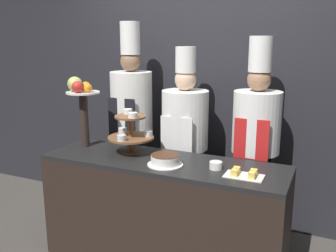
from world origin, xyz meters
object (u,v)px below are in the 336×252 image
at_px(cake_square_tray, 244,174).
at_px(chef_left, 132,119).
at_px(cake_round, 165,160).
at_px(fruit_pedestal, 81,98).
at_px(chef_center_left, 185,136).
at_px(tiered_stand, 131,132).
at_px(cup_white, 216,165).
at_px(chef_center_right, 256,139).

height_order(cake_square_tray, chef_left, chef_left).
bearing_deg(cake_round, cake_square_tray, 0.59).
distance_m(fruit_pedestal, cake_round, 0.95).
bearing_deg(chef_center_left, cake_round, -80.51).
bearing_deg(fruit_pedestal, cake_square_tray, -6.01).
height_order(tiered_stand, chef_center_left, chef_center_left).
relative_size(tiered_stand, cup_white, 4.07).
height_order(fruit_pedestal, chef_left, chef_left).
relative_size(tiered_stand, chef_left, 0.19).
distance_m(fruit_pedestal, chef_center_right, 1.51).
height_order(chef_center_left, chef_center_right, chef_center_right).
xyz_separation_m(cake_round, cup_white, (0.37, 0.07, -0.01)).
bearing_deg(chef_center_left, cake_square_tray, -43.23).
bearing_deg(cake_square_tray, cup_white, 163.68).
distance_m(fruit_pedestal, cake_square_tray, 1.51).
bearing_deg(fruit_pedestal, chef_left, 68.51).
height_order(tiered_stand, chef_center_right, chef_center_right).
bearing_deg(cake_round, chef_center_left, 99.49).
xyz_separation_m(tiered_stand, cup_white, (0.75, -0.08, -0.15)).
xyz_separation_m(tiered_stand, cake_square_tray, (0.96, -0.15, -0.16)).
relative_size(cake_round, chef_center_right, 0.15).
height_order(cup_white, chef_center_left, chef_center_left).
relative_size(cup_white, chef_center_left, 0.05).
xyz_separation_m(tiered_stand, chef_left, (-0.28, 0.51, -0.01)).
distance_m(tiered_stand, cake_square_tray, 0.99).
bearing_deg(chef_left, cup_white, -29.92).
relative_size(cake_round, chef_left, 0.14).
distance_m(chef_left, chef_center_left, 0.56).
bearing_deg(cake_square_tray, cake_round, -179.41).
distance_m(cup_white, chef_center_left, 0.76).
xyz_separation_m(tiered_stand, cake_round, (0.38, -0.15, -0.14)).
bearing_deg(chef_center_left, tiered_stand, -117.82).
xyz_separation_m(cake_round, cake_square_tray, (0.59, 0.01, -0.02)).
xyz_separation_m(tiered_stand, chef_center_left, (0.27, 0.51, -0.12)).
distance_m(tiered_stand, chef_left, 0.58).
relative_size(cup_white, chef_center_right, 0.05).
bearing_deg(chef_left, fruit_pedestal, -111.49).
height_order(cake_square_tray, chef_center_left, chef_center_left).
xyz_separation_m(cup_white, chef_center_right, (0.16, 0.59, 0.07)).
distance_m(cake_round, cup_white, 0.37).
bearing_deg(chef_center_left, chef_center_right, 0.01).
bearing_deg(cake_square_tray, chef_left, 152.27).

